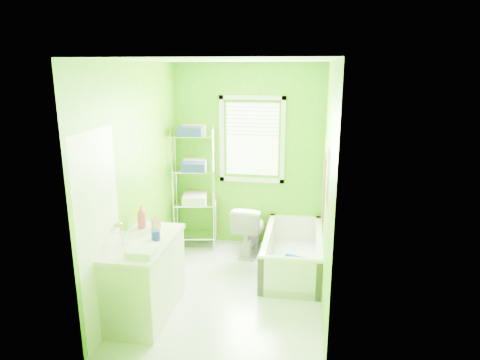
% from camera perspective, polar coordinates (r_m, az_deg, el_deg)
% --- Properties ---
extents(ground, '(2.90, 2.90, 0.00)m').
position_cam_1_polar(ground, '(5.18, -1.29, -14.43)').
color(ground, silver).
rests_on(ground, ground).
extents(room_envelope, '(2.14, 2.94, 2.62)m').
position_cam_1_polar(room_envelope, '(4.63, -1.40, 2.53)').
color(room_envelope, '#54AD08').
rests_on(room_envelope, ground).
extents(window, '(0.92, 0.05, 1.22)m').
position_cam_1_polar(window, '(5.99, 1.63, 6.00)').
color(window, white).
rests_on(window, ground).
extents(door, '(0.09, 0.80, 2.00)m').
position_cam_1_polar(door, '(4.21, -18.12, -7.26)').
color(door, white).
rests_on(door, ground).
extents(right_wall_decor, '(0.04, 1.48, 1.17)m').
position_cam_1_polar(right_wall_decor, '(4.59, 11.38, -0.79)').
color(right_wall_decor, '#3F0710').
rests_on(right_wall_decor, ground).
extents(bathtub, '(0.72, 1.55, 0.50)m').
position_cam_1_polar(bathtub, '(5.61, 6.99, -10.31)').
color(bathtub, white).
rests_on(bathtub, ground).
extents(toilet, '(0.46, 0.73, 0.71)m').
position_cam_1_polar(toilet, '(5.98, 1.29, -6.50)').
color(toilet, white).
rests_on(toilet, ground).
extents(vanity, '(0.56, 1.09, 1.08)m').
position_cam_1_polar(vanity, '(4.65, -12.53, -12.29)').
color(vanity, silver).
rests_on(vanity, ground).
extents(wire_shelf_unit, '(0.64, 0.52, 1.75)m').
position_cam_1_polar(wire_shelf_unit, '(6.04, -5.99, 0.81)').
color(wire_shelf_unit, silver).
rests_on(wire_shelf_unit, ground).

